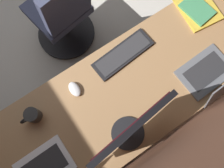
# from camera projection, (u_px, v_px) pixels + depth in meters

# --- Properties ---
(wall_back) EXTENTS (4.94, 0.10, 2.60)m
(wall_back) POSITION_uv_depth(u_px,v_px,m) (185.00, 167.00, 0.81)
(wall_back) COLOR brown
(wall_back) RESTS_ON ground
(desk) EXTENTS (2.34, 0.69, 0.73)m
(desk) POSITION_uv_depth(u_px,v_px,m) (116.00, 101.00, 1.51)
(desk) COLOR #936D47
(desk) RESTS_ON ground
(drawer_pedestal) EXTENTS (0.40, 0.51, 0.69)m
(drawer_pedestal) POSITION_uv_depth(u_px,v_px,m) (75.00, 141.00, 1.76)
(drawer_pedestal) COLOR #936D47
(drawer_pedestal) RESTS_ON ground
(monitor_primary) EXTENTS (0.51, 0.20, 0.41)m
(monitor_primary) POSITION_uv_depth(u_px,v_px,m) (131.00, 130.00, 1.17)
(monitor_primary) COLOR black
(monitor_primary) RESTS_ON desk
(laptop_leftmost) EXTENTS (0.34, 0.30, 0.23)m
(laptop_leftmost) POSITION_uv_depth(u_px,v_px,m) (215.00, 76.00, 1.43)
(laptop_leftmost) COLOR #595B60
(laptop_leftmost) RESTS_ON desk
(keyboard_main) EXTENTS (0.43, 0.17, 0.02)m
(keyboard_main) POSITION_uv_depth(u_px,v_px,m) (123.00, 54.00, 1.52)
(keyboard_main) COLOR black
(keyboard_main) RESTS_ON desk
(mouse_main) EXTENTS (0.06, 0.10, 0.03)m
(mouse_main) POSITION_uv_depth(u_px,v_px,m) (75.00, 89.00, 1.45)
(mouse_main) COLOR silver
(mouse_main) RESTS_ON desk
(book_stack_near) EXTENTS (0.27, 0.31, 0.04)m
(book_stack_near) POSITION_uv_depth(u_px,v_px,m) (198.00, 9.00, 1.60)
(book_stack_near) COLOR gold
(book_stack_near) RESTS_ON desk
(coffee_mug) EXTENTS (0.13, 0.09, 0.10)m
(coffee_mug) POSITION_uv_depth(u_px,v_px,m) (33.00, 115.00, 1.38)
(coffee_mug) COLOR black
(coffee_mug) RESTS_ON desk
(office_chair) EXTENTS (0.56, 0.58, 0.97)m
(office_chair) POSITION_uv_depth(u_px,v_px,m) (63.00, 15.00, 1.91)
(office_chair) COLOR #383D56
(office_chair) RESTS_ON ground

